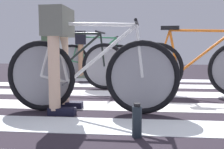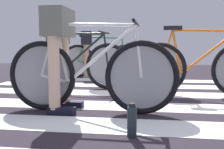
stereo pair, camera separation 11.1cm
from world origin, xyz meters
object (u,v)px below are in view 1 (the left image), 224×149
Objects in this scene: bicycle_3_of_4 at (73,64)px; bicycle_4_of_4 at (96,60)px; cyclist_4_of_4 at (81,48)px; water_bottle at (137,121)px; bicycle_1_of_4 at (90,74)px; cyclist_1_of_4 at (59,45)px; bicycle_2_of_4 at (195,67)px; cyclist_3_of_4 at (54,48)px.

bicycle_3_of_4 is 1.01× the size of bicycle_4_of_4.
cyclist_4_of_4 is at bearing 103.87° from bicycle_3_of_4.
water_bottle is (1.19, -3.65, -0.53)m from cyclist_4_of_4.
bicycle_3_of_4 reaches higher than water_bottle.
bicycle_4_of_4 is (-0.43, 3.03, 0.00)m from bicycle_1_of_4.
cyclist_4_of_4 is at bearing 100.09° from cyclist_1_of_4.
bicycle_2_of_4 and bicycle_3_of_4 have the same top height.
cyclist_3_of_4 is 1.47m from cyclist_4_of_4.
bicycle_4_of_4 is at bearing 92.39° from bicycle_3_of_4.
water_bottle is at bearing -86.99° from bicycle_4_of_4.
bicycle_1_of_4 is at bearing 124.46° from water_bottle.
bicycle_3_of_4 is at bearing -93.29° from cyclist_4_of_4.
cyclist_3_of_4 is (-0.54, 1.50, -0.03)m from cyclist_1_of_4.
water_bottle is at bearing -82.35° from cyclist_4_of_4.
cyclist_3_of_4 is at bearing -105.16° from cyclist_4_of_4.
cyclist_3_of_4 reaches higher than bicycle_2_of_4.
cyclist_1_of_4 is 0.60× the size of bicycle_4_of_4.
bicycle_1_of_4 is 1.61m from bicycle_2_of_4.
bicycle_3_of_4 is at bearing -104.77° from bicycle_4_of_4.
bicycle_1_of_4 is at bearing -53.96° from cyclist_3_of_4.
cyclist_3_of_4 reaches higher than bicycle_1_of_4.
water_bottle is at bearing -53.55° from bicycle_1_of_4.
cyclist_1_of_4 is 3.00m from cyclist_4_of_4.
bicycle_1_of_4 is 1.58m from bicycle_3_of_4.
bicycle_4_of_4 reaches higher than water_bottle.
bicycle_4_of_4 is at bearing 100.00° from bicycle_1_of_4.
cyclist_4_of_4 is at bearing -180.00° from bicycle_4_of_4.
cyclist_1_of_4 is at bearing -98.27° from bicycle_4_of_4.
bicycle_1_of_4 is 3.06m from bicycle_4_of_4.
bicycle_1_of_4 is 0.86m from water_bottle.
bicycle_2_of_4 is 1.01× the size of bicycle_4_of_4.
bicycle_1_of_4 is 1.01× the size of bicycle_4_of_4.
cyclist_1_of_4 is 4.15× the size of water_bottle.
water_bottle is at bearing -39.54° from cyclist_1_of_4.
cyclist_1_of_4 is 0.60× the size of bicycle_3_of_4.
bicycle_3_of_4 and bicycle_4_of_4 have the same top height.
cyclist_3_of_4 is (-0.31, 0.04, 0.26)m from bicycle_3_of_4.
bicycle_3_of_4 is at bearing 169.62° from bicycle_2_of_4.
bicycle_2_of_4 is at bearing -55.20° from cyclist_4_of_4.
cyclist_4_of_4 is at bearing 108.12° from water_bottle.
cyclist_4_of_4 reaches higher than bicycle_1_of_4.
bicycle_3_of_4 is at bearing 101.01° from cyclist_1_of_4.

